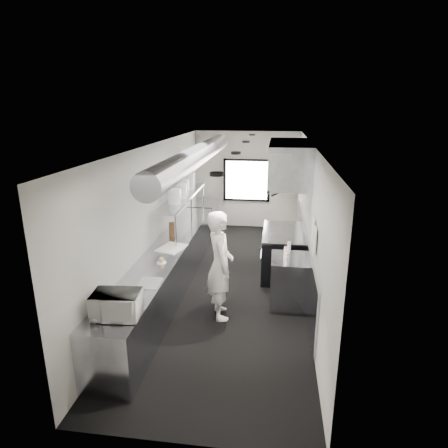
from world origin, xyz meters
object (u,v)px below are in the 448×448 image
(plate_stack_c, at_px, (183,187))
(squeeze_bottle_b, at_px, (288,257))
(deli_tub_a, at_px, (123,291))
(small_plate, at_px, (162,262))
(deli_tub_b, at_px, (119,289))
(plate_stack_b, at_px, (181,190))
(microwave, at_px, (117,305))
(bottle_station, at_px, (289,281))
(line_cook, at_px, (220,265))
(plate_stack_d, at_px, (189,181))
(knife_block, at_px, (172,229))
(exhaust_hood, at_px, (289,163))
(range, at_px, (282,252))
(cutting_board, at_px, (172,248))
(squeeze_bottle_a, at_px, (287,261))
(pass_shelf, at_px, (183,198))
(squeeze_bottle_c, at_px, (286,254))
(plate_stack_a, at_px, (175,196))
(far_work_table, at_px, (203,217))
(squeeze_bottle_e, at_px, (289,247))
(prep_counter, at_px, (168,270))
(squeeze_bottle_d, at_px, (285,251))

(plate_stack_c, distance_m, squeeze_bottle_b, 3.16)
(deli_tub_a, relative_size, squeeze_bottle_b, 0.82)
(small_plate, bearing_deg, deli_tub_b, -104.77)
(plate_stack_c, xyz_separation_m, squeeze_bottle_b, (2.30, -2.04, -0.75))
(plate_stack_b, relative_size, squeeze_bottle_b, 1.89)
(microwave, bearing_deg, bottle_station, 40.58)
(line_cook, distance_m, plate_stack_d, 3.33)
(deli_tub_a, distance_m, knife_block, 2.69)
(exhaust_hood, distance_m, range, 1.92)
(bottle_station, relative_size, cutting_board, 1.59)
(deli_tub_a, relative_size, squeeze_bottle_a, 0.90)
(range, relative_size, bottle_station, 1.78)
(pass_shelf, distance_m, squeeze_bottle_c, 2.90)
(deli_tub_a, bearing_deg, exhaust_hood, 53.02)
(line_cook, height_order, cutting_board, line_cook)
(small_plate, distance_m, plate_stack_a, 1.73)
(bottle_station, distance_m, far_work_table, 4.53)
(squeeze_bottle_e, bearing_deg, range, 95.36)
(squeeze_bottle_c, bearing_deg, plate_stack_c, 140.52)
(microwave, xyz_separation_m, knife_block, (-0.16, 3.28, -0.04))
(deli_tub_a, height_order, cutting_board, deli_tub_a)
(bottle_station, bearing_deg, squeeze_bottle_e, 91.96)
(squeeze_bottle_b, bearing_deg, deli_tub_a, -147.00)
(plate_stack_a, bearing_deg, small_plate, -84.83)
(plate_stack_c, bearing_deg, pass_shelf, -86.46)
(bottle_station, height_order, squeeze_bottle_e, squeeze_bottle_e)
(line_cook, height_order, deli_tub_a, line_cook)
(microwave, bearing_deg, prep_counter, 85.87)
(pass_shelf, distance_m, squeeze_bottle_d, 2.81)
(small_plate, relative_size, plate_stack_a, 0.53)
(exhaust_hood, xyz_separation_m, microwave, (-2.19, -3.72, -1.32))
(prep_counter, relative_size, squeeze_bottle_a, 37.31)
(line_cook, bearing_deg, deli_tub_a, 115.56)
(pass_shelf, height_order, squeeze_bottle_b, pass_shelf)
(far_work_table, height_order, cutting_board, cutting_board)
(squeeze_bottle_b, bearing_deg, plate_stack_c, 138.49)
(deli_tub_a, xyz_separation_m, plate_stack_c, (0.05, 3.57, 0.79))
(plate_stack_c, relative_size, squeeze_bottle_b, 1.96)
(plate_stack_b, xyz_separation_m, squeeze_bottle_b, (2.28, -1.70, -0.75))
(prep_counter, height_order, range, range)
(plate_stack_a, height_order, squeeze_bottle_b, plate_stack_a)
(exhaust_hood, bearing_deg, squeeze_bottle_d, -91.16)
(small_plate, xyz_separation_m, squeeze_bottle_d, (2.12, 0.65, 0.07))
(deli_tub_a, xyz_separation_m, cutting_board, (0.19, 1.92, -0.04))
(exhaust_hood, bearing_deg, squeeze_bottle_a, -90.33)
(squeeze_bottle_c, bearing_deg, range, 91.26)
(exhaust_hood, distance_m, microwave, 4.52)
(small_plate, distance_m, plate_stack_c, 2.51)
(far_work_table, xyz_separation_m, squeeze_bottle_d, (2.22, -3.77, 0.53))
(small_plate, bearing_deg, plate_stack_c, 93.75)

